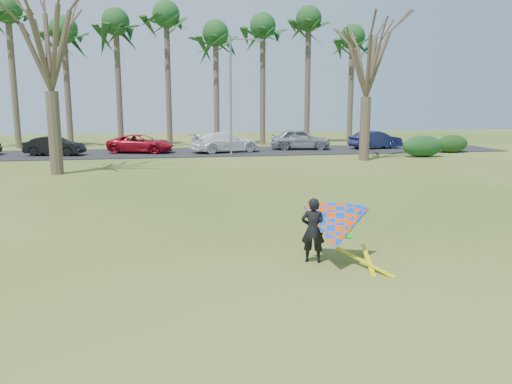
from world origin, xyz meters
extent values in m
plane|color=#215212|center=(0.00, 0.00, 0.00)|extent=(100.00, 100.00, 0.00)
cube|color=black|center=(0.00, 25.00, 0.03)|extent=(46.00, 7.00, 0.06)
cylinder|color=brown|center=(-14.00, 31.00, 5.20)|extent=(0.48, 0.48, 10.40)
ellipsoid|color=#194619|center=(-14.00, 31.00, 10.70)|extent=(4.84, 4.84, 3.08)
cylinder|color=brown|center=(-10.00, 31.00, 4.50)|extent=(0.48, 0.48, 9.00)
ellipsoid|color=#194619|center=(-10.00, 31.00, 9.30)|extent=(4.84, 4.84, 3.08)
cylinder|color=#4A392C|center=(-6.00, 31.00, 4.85)|extent=(0.48, 0.48, 9.70)
ellipsoid|color=#17411A|center=(-6.00, 31.00, 10.00)|extent=(4.84, 4.84, 3.08)
cylinder|color=#4B3D2D|center=(-2.00, 31.00, 5.20)|extent=(0.48, 0.48, 10.40)
ellipsoid|color=#19461B|center=(-2.00, 31.00, 10.70)|extent=(4.84, 4.84, 3.08)
cylinder|color=brown|center=(2.00, 31.00, 4.50)|extent=(0.48, 0.48, 9.00)
ellipsoid|color=#1A4318|center=(2.00, 31.00, 9.30)|extent=(4.84, 4.84, 3.08)
cylinder|color=brown|center=(6.00, 31.00, 4.85)|extent=(0.48, 0.48, 9.70)
ellipsoid|color=#1A4418|center=(6.00, 31.00, 10.00)|extent=(4.84, 4.84, 3.08)
cylinder|color=brown|center=(10.00, 31.00, 5.20)|extent=(0.48, 0.48, 10.40)
ellipsoid|color=#174117|center=(10.00, 31.00, 10.70)|extent=(4.84, 4.84, 3.08)
cylinder|color=brown|center=(14.00, 31.00, 4.50)|extent=(0.48, 0.48, 9.00)
ellipsoid|color=#164017|center=(14.00, 31.00, 9.30)|extent=(4.84, 4.84, 3.08)
cylinder|color=#4E3E2F|center=(-8.00, 15.00, 2.10)|extent=(0.64, 0.64, 4.20)
cylinder|color=#4A392C|center=(10.00, 18.00, 1.99)|extent=(0.64, 0.64, 3.99)
cylinder|color=gray|center=(2.00, 22.00, 4.00)|extent=(0.16, 0.16, 8.00)
cylinder|color=gray|center=(3.00, 22.00, 7.80)|extent=(2.00, 0.10, 0.10)
cube|color=gray|center=(4.00, 22.00, 7.75)|extent=(0.40, 0.18, 0.12)
ellipsoid|color=#163C19|center=(14.69, 19.15, 0.72)|extent=(2.89, 1.31, 1.45)
ellipsoid|color=#163714|center=(18.30, 21.43, 0.66)|extent=(2.37, 1.11, 1.32)
imported|color=black|center=(-9.90, 24.18, 0.71)|extent=(4.13, 2.17, 1.30)
imported|color=#A90D1D|center=(-4.16, 25.02, 0.71)|extent=(5.11, 3.44, 1.30)
imported|color=white|center=(1.88, 24.33, 0.79)|extent=(5.39, 3.37, 1.46)
imported|color=gray|center=(7.88, 25.47, 0.84)|extent=(4.87, 2.73, 1.57)
imported|color=#161C44|center=(13.90, 25.05, 0.75)|extent=(4.37, 2.12, 1.38)
imported|color=black|center=(0.73, -1.23, 0.75)|extent=(0.64, 0.53, 1.51)
cone|color=blue|center=(1.18, -1.48, 0.85)|extent=(2.13, 2.39, 2.02)
cube|color=#0CBF19|center=(1.30, -1.56, 0.80)|extent=(0.62, 0.60, 0.24)
cube|color=yellow|center=(1.73, -1.83, 0.01)|extent=(0.85, 1.66, 0.28)
cube|color=yellow|center=(1.93, -1.63, 0.01)|extent=(0.56, 1.76, 0.22)
camera|label=1|loc=(-2.60, -11.92, 3.65)|focal=35.00mm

